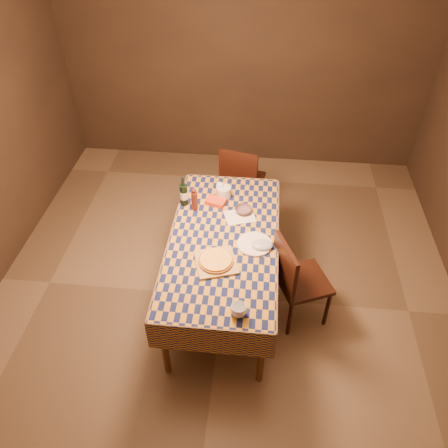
% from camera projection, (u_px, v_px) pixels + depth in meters
% --- Properties ---
extents(room, '(5.00, 5.10, 2.70)m').
position_uv_depth(room, '(223.00, 185.00, 3.35)').
color(room, brown).
rests_on(room, ground).
extents(dining_table, '(0.94, 1.84, 0.77)m').
position_uv_depth(dining_table, '(223.00, 246.00, 3.79)').
color(dining_table, brown).
rests_on(dining_table, ground).
extents(cutting_board, '(0.40, 0.40, 0.02)m').
position_uv_depth(cutting_board, '(216.00, 262.00, 3.52)').
color(cutting_board, tan).
rests_on(cutting_board, dining_table).
extents(pizza, '(0.35, 0.35, 0.03)m').
position_uv_depth(pizza, '(216.00, 260.00, 3.51)').
color(pizza, '#A65C1B').
rests_on(pizza, cutting_board).
extents(pepper_mill, '(0.07, 0.07, 0.23)m').
position_uv_depth(pepper_mill, '(194.00, 200.00, 3.97)').
color(pepper_mill, '#4C1B11').
rests_on(pepper_mill, dining_table).
extents(bowl, '(0.19, 0.19, 0.05)m').
position_uv_depth(bowl, '(243.00, 210.00, 3.99)').
color(bowl, '#604851').
rests_on(bowl, dining_table).
extents(wine_glass, '(0.07, 0.07, 0.15)m').
position_uv_depth(wine_glass, '(220.00, 186.00, 4.13)').
color(wine_glass, silver).
rests_on(wine_glass, dining_table).
extents(wine_bottle, '(0.09, 0.09, 0.30)m').
position_uv_depth(wine_bottle, '(184.00, 194.00, 4.02)').
color(wine_bottle, black).
rests_on(wine_bottle, dining_table).
extents(deli_tub, '(0.16, 0.16, 0.11)m').
position_uv_depth(deli_tub, '(224.00, 192.00, 4.14)').
color(deli_tub, silver).
rests_on(deli_tub, dining_table).
extents(takeout_container, '(0.21, 0.17, 0.04)m').
position_uv_depth(takeout_container, '(216.00, 202.00, 4.09)').
color(takeout_container, '#C43C19').
rests_on(takeout_container, dining_table).
extents(white_plate, '(0.38, 0.38, 0.02)m').
position_uv_depth(white_plate, '(255.00, 244.00, 3.68)').
color(white_plate, white).
rests_on(white_plate, dining_table).
extents(tumbler, '(0.12, 0.12, 0.09)m').
position_uv_depth(tumbler, '(239.00, 310.00, 3.12)').
color(tumbler, white).
rests_on(tumbler, dining_table).
extents(flour_patch, '(0.32, 0.28, 0.00)m').
position_uv_depth(flour_patch, '(240.00, 216.00, 3.96)').
color(flour_patch, silver).
rests_on(flour_patch, dining_table).
extents(flour_bag, '(0.19, 0.15, 0.05)m').
position_uv_depth(flour_bag, '(262.00, 245.00, 3.65)').
color(flour_bag, '#9CAFC8').
rests_on(flour_bag, dining_table).
extents(chair_far, '(0.51, 0.51, 0.93)m').
position_uv_depth(chair_far, '(241.00, 179.00, 4.82)').
color(chair_far, black).
rests_on(chair_far, ground).
extents(chair_right, '(0.56, 0.55, 0.93)m').
position_uv_depth(chair_right, '(295.00, 278.00, 3.74)').
color(chair_right, black).
rests_on(chair_right, ground).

